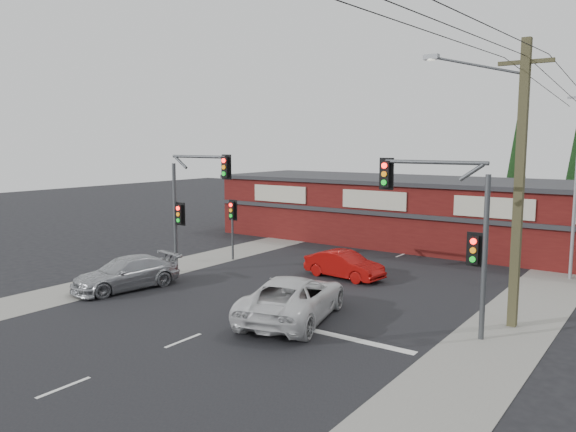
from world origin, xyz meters
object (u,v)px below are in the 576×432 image
Objects in this scene: utility_pole at (516,175)px; shop_building at (416,210)px; white_suv at (293,298)px; red_sedan at (344,265)px; silver_suv at (126,273)px.

shop_building is at bearing 123.76° from utility_pole.
white_suv is 18.07m from shop_building.
utility_pole is (8.35, -2.86, 4.74)m from red_sedan.
shop_building is 17.15m from utility_pole.
shop_building is (-1.01, 11.14, 1.48)m from red_sedan.
red_sedan is 11.28m from shop_building.
utility_pole reaches higher than red_sedan.
white_suv is at bearing -150.33° from utility_pole.
utility_pole is at bearing -102.60° from red_sedan.
red_sedan is at bearing 161.07° from utility_pole.
white_suv is 8.98m from utility_pole.
silver_suv is at bearing 143.18° from red_sedan.
silver_suv is 0.49× the size of utility_pole.
silver_suv is 10.18m from red_sedan.
silver_suv is at bearing -107.77° from shop_building.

